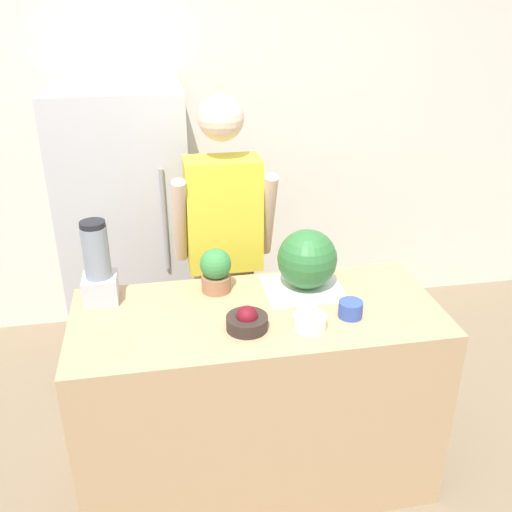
% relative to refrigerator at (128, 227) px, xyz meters
% --- Properties ---
extents(wall_back, '(8.00, 0.06, 2.60)m').
position_rel_refrigerator_xyz_m(wall_back, '(0.59, 0.40, 0.44)').
color(wall_back, silver).
rests_on(wall_back, ground_plane).
extents(counter_island, '(1.61, 0.70, 0.94)m').
position_rel_refrigerator_xyz_m(counter_island, '(0.59, -1.28, -0.39)').
color(counter_island, tan).
rests_on(counter_island, ground_plane).
extents(refrigerator, '(0.75, 0.72, 1.72)m').
position_rel_refrigerator_xyz_m(refrigerator, '(0.00, 0.00, 0.00)').
color(refrigerator, '#B7B7BC').
rests_on(refrigerator, ground_plane).
extents(person, '(0.53, 0.27, 1.75)m').
position_rel_refrigerator_xyz_m(person, '(0.53, -0.60, 0.05)').
color(person, gray).
rests_on(person, ground_plane).
extents(cutting_board, '(0.36, 0.30, 0.01)m').
position_rel_refrigerator_xyz_m(cutting_board, '(0.83, -1.13, 0.09)').
color(cutting_board, white).
rests_on(cutting_board, counter_island).
extents(watermelon, '(0.28, 0.28, 0.28)m').
position_rel_refrigerator_xyz_m(watermelon, '(0.85, -1.12, 0.23)').
color(watermelon, '#2D6B33').
rests_on(watermelon, cutting_board).
extents(bowl_cherries, '(0.17, 0.17, 0.10)m').
position_rel_refrigerator_xyz_m(bowl_cherries, '(0.52, -1.41, 0.12)').
color(bowl_cherries, '#2D231E').
rests_on(bowl_cherries, counter_island).
extents(bowl_cream, '(0.14, 0.14, 0.11)m').
position_rel_refrigerator_xyz_m(bowl_cream, '(0.77, -1.45, 0.12)').
color(bowl_cream, white).
rests_on(bowl_cream, counter_island).
extents(bowl_small_blue, '(0.10, 0.10, 0.07)m').
position_rel_refrigerator_xyz_m(bowl_small_blue, '(0.97, -1.39, 0.12)').
color(bowl_small_blue, '#334C9E').
rests_on(bowl_small_blue, counter_island).
extents(blender, '(0.15, 0.15, 0.38)m').
position_rel_refrigerator_xyz_m(blender, '(-0.09, -1.06, 0.25)').
color(blender, '#B7B7BC').
rests_on(blender, counter_island).
extents(potted_plant, '(0.14, 0.14, 0.21)m').
position_rel_refrigerator_xyz_m(potted_plant, '(0.43, -1.06, 0.19)').
color(potted_plant, '#996647').
rests_on(potted_plant, counter_island).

